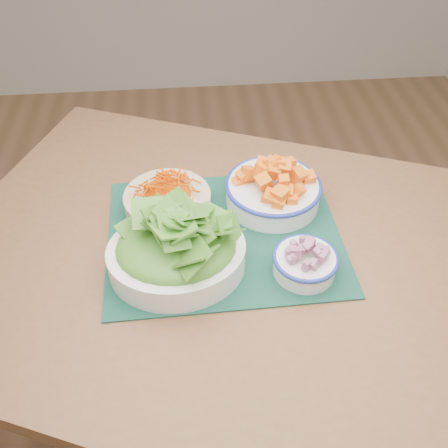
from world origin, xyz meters
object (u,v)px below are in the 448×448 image
(squash_bowl, at_px, (274,184))
(lettuce_bowl, at_px, (176,246))
(placemat, at_px, (224,235))
(carrot_bowl, at_px, (167,197))
(table, at_px, (256,288))
(onion_bowl, at_px, (305,260))

(squash_bowl, height_order, lettuce_bowl, lettuce_bowl)
(squash_bowl, relative_size, lettuce_bowl, 0.81)
(placemat, xyz_separation_m, squash_bowl, (0.12, 0.10, 0.05))
(placemat, distance_m, carrot_bowl, 0.15)
(table, bearing_deg, onion_bowl, -2.46)
(onion_bowl, bearing_deg, placemat, 141.36)
(onion_bowl, bearing_deg, table, 155.45)
(table, xyz_separation_m, onion_bowl, (0.09, -0.04, 0.12))
(table, relative_size, carrot_bowl, 7.15)
(table, bearing_deg, squash_bowl, 93.75)
(carrot_bowl, relative_size, onion_bowl, 1.47)
(table, bearing_deg, carrot_bowl, 158.50)
(placemat, bearing_deg, carrot_bowl, 140.88)
(squash_bowl, bearing_deg, carrot_bowl, -178.91)
(lettuce_bowl, bearing_deg, onion_bowl, -12.44)
(onion_bowl, bearing_deg, carrot_bowl, 141.68)
(squash_bowl, distance_m, lettuce_bowl, 0.28)
(table, xyz_separation_m, squash_bowl, (0.06, 0.17, 0.14))
(squash_bowl, bearing_deg, placemat, -141.18)
(carrot_bowl, bearing_deg, onion_bowl, -38.32)
(squash_bowl, bearing_deg, onion_bowl, -82.41)
(table, distance_m, squash_bowl, 0.23)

